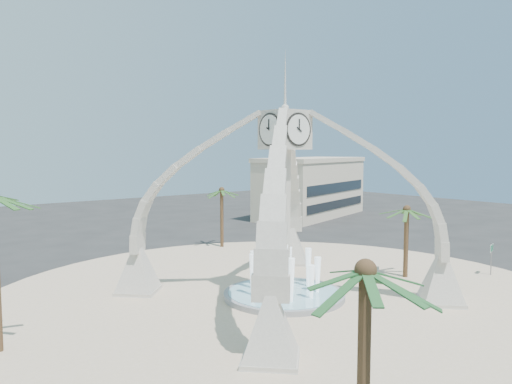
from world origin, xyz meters
TOP-DOWN VIEW (x-y plane):
  - ground at (0.00, 0.00)m, footprint 140.00×140.00m
  - plaza at (0.00, 0.00)m, footprint 40.00×40.00m
  - clock_tower at (-0.00, -0.00)m, footprint 17.94×17.94m
  - fountain at (0.00, 0.00)m, footprint 8.00×8.00m
  - building_ne at (30.00, 28.00)m, footprint 21.87×14.17m
  - palm_east at (10.84, -1.76)m, footprint 3.95×3.95m
  - palm_north at (6.49, 16.79)m, footprint 3.83×3.83m
  - palm_south at (-10.04, -14.94)m, footprint 5.00×5.00m
  - street_sign at (16.58, -5.53)m, footprint 0.92×0.28m

SIDE VIEW (x-z plane):
  - ground at x=0.00m, z-range 0.00..0.00m
  - plaza at x=0.00m, z-range 0.00..0.06m
  - fountain at x=0.00m, z-range -1.52..2.10m
  - street_sign at x=16.58m, z-range 0.56..3.14m
  - building_ne at x=30.00m, z-range 0.01..8.61m
  - palm_east at x=10.84m, z-range 2.22..8.21m
  - palm_north at x=6.49m, z-range 2.46..8.92m
  - palm_south at x=-10.04m, z-range 2.66..9.74m
  - clock_tower at x=0.00m, z-range -1.66..14.64m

